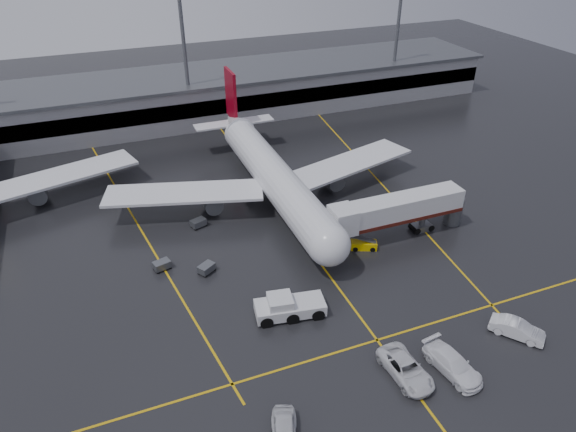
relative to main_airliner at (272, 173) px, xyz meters
name	(u,v)px	position (x,y,z in m)	size (l,w,h in m)	color
ground	(296,231)	(0.00, -9.70, -4.21)	(220.00, 220.00, 0.00)	black
apron_line_centre	(296,231)	(0.00, -9.70, -4.20)	(0.25, 90.00, 0.02)	gold
apron_line_stop	(377,340)	(0.00, -31.70, -4.20)	(60.00, 0.25, 0.02)	gold
apron_line_left	(137,223)	(-20.00, 0.30, -4.20)	(0.25, 70.00, 0.02)	gold
apron_line_right	(375,177)	(18.00, 0.30, -4.20)	(0.25, 70.00, 0.02)	gold
terminal	(208,94)	(0.00, 38.23, 0.11)	(122.00, 19.00, 8.60)	gray
light_mast_mid	(185,53)	(-5.00, 32.30, 10.27)	(3.00, 1.20, 25.45)	#595B60
light_mast_right	(397,33)	(40.00, 32.30, 10.27)	(3.00, 1.20, 25.45)	#595B60
main_airliner	(272,173)	(0.00, 0.00, 0.00)	(48.80, 45.60, 14.10)	silver
jet_bridge	(398,211)	(11.87, -15.70, -0.28)	(19.90, 3.40, 6.05)	silver
pushback_tractor	(288,307)	(-7.14, -24.75, -3.13)	(7.95, 4.35, 2.70)	silver
belt_loader	(364,245)	(6.55, -16.69, -3.69)	(3.61, 2.58, 2.11)	#EAC006
service_van_a	(406,369)	(0.14, -36.71, -3.31)	(2.98, 6.46, 1.80)	silver
service_van_b	(453,364)	(4.61, -37.88, -3.26)	(2.65, 6.52, 1.89)	white
service_van_c	(517,329)	(13.74, -36.39, -3.31)	(1.90, 5.46, 1.80)	silver
baggage_cart_a	(206,268)	(-13.58, -14.16, -3.58)	(2.39, 2.18, 1.12)	#595B60
baggage_cart_b	(162,265)	(-18.49, -11.52, -3.58)	(2.27, 1.78, 1.12)	#595B60
baggage_cart_c	(198,223)	(-12.14, -3.74, -3.58)	(2.32, 1.90, 1.12)	#595B60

